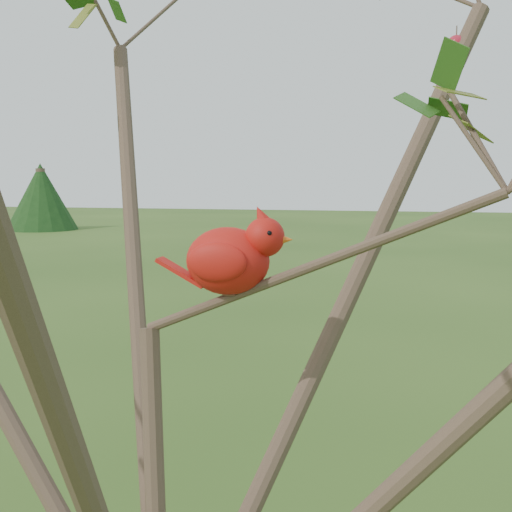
% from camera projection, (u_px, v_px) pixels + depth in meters
% --- Properties ---
extents(crabapple_tree, '(2.35, 2.05, 2.95)m').
position_uv_depth(crabapple_tree, '(164.00, 241.00, 1.13)').
color(crabapple_tree, '#3B2D20').
rests_on(crabapple_tree, ground).
extents(cardinal, '(0.24, 0.12, 0.17)m').
position_uv_depth(cardinal, '(232.00, 257.00, 1.23)').
color(cardinal, red).
rests_on(cardinal, ground).
extents(distant_trees, '(40.14, 15.29, 3.25)m').
position_uv_depth(distant_trees, '(385.00, 196.00, 24.28)').
color(distant_trees, '#3B2D20').
rests_on(distant_trees, ground).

